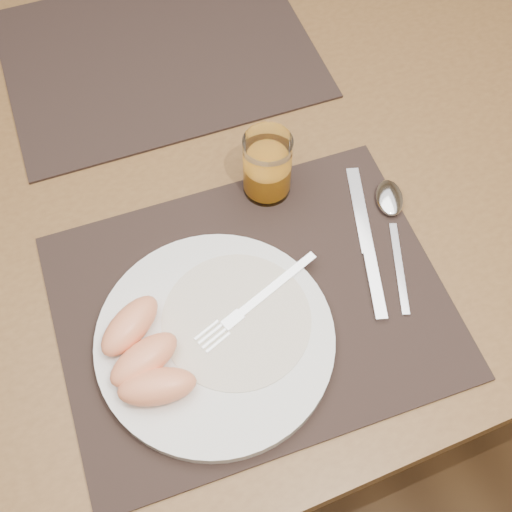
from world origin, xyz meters
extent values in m
plane|color=brown|center=(0.00, 0.00, 0.00)|extent=(5.00, 5.00, 0.00)
cube|color=brown|center=(0.00, 0.00, 0.73)|extent=(1.40, 0.90, 0.04)
cylinder|color=brown|center=(0.62, 0.37, 0.35)|extent=(0.06, 0.06, 0.71)
cube|color=#2E211D|center=(-0.03, -0.22, 0.75)|extent=(0.47, 0.37, 0.00)
cube|color=#2E211D|center=(0.00, 0.22, 0.75)|extent=(0.46, 0.37, 0.00)
cylinder|color=white|center=(-0.08, -0.25, 0.76)|extent=(0.27, 0.27, 0.02)
cylinder|color=white|center=(-0.05, -0.24, 0.77)|extent=(0.17, 0.17, 0.00)
cube|color=silver|center=(0.01, -0.21, 0.77)|extent=(0.11, 0.05, 0.00)
cube|color=silver|center=(-0.06, -0.24, 0.77)|extent=(0.03, 0.02, 0.00)
cube|color=silver|center=(-0.09, -0.25, 0.77)|extent=(0.04, 0.03, 0.00)
cube|color=silver|center=(0.15, -0.15, 0.76)|extent=(0.05, 0.13, 0.00)
cube|color=silver|center=(0.12, -0.25, 0.76)|extent=(0.04, 0.09, 0.01)
cube|color=silver|center=(0.15, -0.24, 0.76)|extent=(0.05, 0.12, 0.00)
ellipsoid|color=silver|center=(0.19, -0.15, 0.76)|extent=(0.05, 0.07, 0.01)
cylinder|color=white|center=(0.05, -0.07, 0.80)|extent=(0.06, 0.06, 0.09)
cylinder|color=orange|center=(0.05, -0.07, 0.78)|extent=(0.05, 0.05, 0.04)
ellipsoid|color=#FF9B68|center=(-0.16, -0.28, 0.79)|extent=(0.09, 0.06, 0.03)
ellipsoid|color=#FF9B68|center=(-0.17, -0.25, 0.79)|extent=(0.09, 0.06, 0.03)
ellipsoid|color=#FF9B68|center=(-0.17, -0.21, 0.79)|extent=(0.09, 0.08, 0.03)
camera|label=1|loc=(-0.15, -0.52, 1.44)|focal=45.00mm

